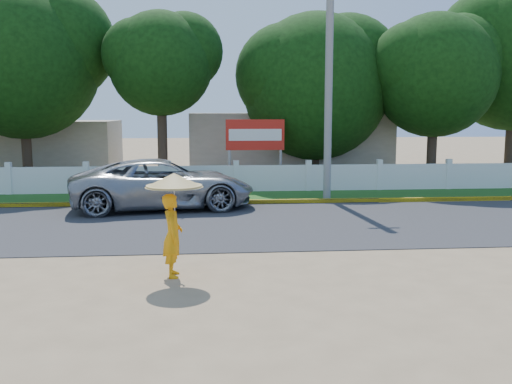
# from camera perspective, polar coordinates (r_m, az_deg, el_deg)

# --- Properties ---
(ground) EXTENTS (120.00, 120.00, 0.00)m
(ground) POSITION_cam_1_polar(r_m,az_deg,el_deg) (12.46, 0.82, -7.22)
(ground) COLOR #9E8460
(ground) RESTS_ON ground
(road) EXTENTS (60.00, 7.00, 0.02)m
(road) POSITION_cam_1_polar(r_m,az_deg,el_deg) (16.82, -0.76, -3.16)
(road) COLOR #38383A
(road) RESTS_ON ground
(grass_verge) EXTENTS (60.00, 3.50, 0.03)m
(grass_verge) POSITION_cam_1_polar(r_m,az_deg,el_deg) (21.98, -1.79, -0.50)
(grass_verge) COLOR #2D601E
(grass_verge) RESTS_ON ground
(curb) EXTENTS (40.00, 0.18, 0.16)m
(curb) POSITION_cam_1_polar(r_m,az_deg,el_deg) (20.30, -1.51, -1.03)
(curb) COLOR yellow
(curb) RESTS_ON ground
(fence) EXTENTS (40.00, 0.10, 1.10)m
(fence) POSITION_cam_1_polar(r_m,az_deg,el_deg) (23.35, -2.00, 1.33)
(fence) COLOR silver
(fence) RESTS_ON ground
(building_near) EXTENTS (10.00, 6.00, 3.20)m
(building_near) POSITION_cam_1_polar(r_m,az_deg,el_deg) (30.30, 2.98, 4.86)
(building_near) COLOR #B7AD99
(building_near) RESTS_ON ground
(building_far) EXTENTS (8.00, 5.00, 2.80)m
(building_far) POSITION_cam_1_polar(r_m,az_deg,el_deg) (32.22, -20.90, 4.18)
(building_far) COLOR #B7AD99
(building_far) RESTS_ON ground
(utility_pole) EXTENTS (0.28, 0.28, 8.32)m
(utility_pole) POSITION_cam_1_polar(r_m,az_deg,el_deg) (21.41, 7.28, 10.34)
(utility_pole) COLOR gray
(utility_pole) RESTS_ON ground
(vehicle) EXTENTS (6.45, 3.64, 1.70)m
(vehicle) POSITION_cam_1_polar(r_m,az_deg,el_deg) (19.55, -9.28, 0.80)
(vehicle) COLOR #989B9F
(vehicle) RESTS_ON ground
(monk_with_parasol) EXTENTS (1.15, 1.15, 2.09)m
(monk_with_parasol) POSITION_cam_1_polar(r_m,az_deg,el_deg) (11.39, -8.28, -1.75)
(monk_with_parasol) COLOR orange
(monk_with_parasol) RESTS_ON ground
(billboard) EXTENTS (2.50, 0.13, 2.95)m
(billboard) POSITION_cam_1_polar(r_m,az_deg,el_deg) (24.37, -0.09, 5.37)
(billboard) COLOR gray
(billboard) RESTS_ON ground
(tree_row) EXTENTS (33.07, 7.91, 9.49)m
(tree_row) POSITION_cam_1_polar(r_m,az_deg,el_deg) (26.65, 2.21, 11.99)
(tree_row) COLOR #473828
(tree_row) RESTS_ON ground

